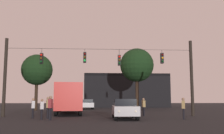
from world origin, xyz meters
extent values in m
plane|color=black|center=(0.00, 24.50, 0.00)|extent=(168.00, 168.00, 0.00)
cylinder|color=black|center=(-8.35, 16.28, 3.45)|extent=(0.28, 0.28, 6.90)
cylinder|color=black|center=(8.35, 16.28, 3.45)|extent=(0.28, 0.28, 6.90)
cylinder|color=black|center=(0.00, 16.28, 6.02)|extent=(16.71, 0.02, 0.02)
cylinder|color=black|center=(-5.25, 16.28, 5.79)|extent=(0.03, 0.03, 0.42)
cube|color=black|center=(-5.25, 16.28, 5.11)|extent=(0.26, 0.32, 0.95)
sphere|color=red|center=(-5.25, 16.10, 5.41)|extent=(0.20, 0.20, 0.20)
sphere|color=#5B3D0C|center=(-5.25, 16.10, 5.11)|extent=(0.20, 0.20, 0.20)
sphere|color=#0C4219|center=(-5.25, 16.10, 4.81)|extent=(0.20, 0.20, 0.20)
cylinder|color=black|center=(-1.41, 16.28, 5.86)|extent=(0.03, 0.03, 0.29)
cube|color=black|center=(-1.41, 16.28, 5.24)|extent=(0.26, 0.32, 0.95)
sphere|color=#510A0A|center=(-1.41, 16.10, 5.54)|extent=(0.20, 0.20, 0.20)
sphere|color=#5B3D0C|center=(-1.41, 16.10, 5.24)|extent=(0.20, 0.20, 0.20)
sphere|color=#1EE04C|center=(-1.41, 16.10, 4.94)|extent=(0.20, 0.20, 0.20)
cylinder|color=black|center=(1.71, 16.28, 5.75)|extent=(0.03, 0.03, 0.51)
cube|color=black|center=(1.71, 16.28, 5.02)|extent=(0.26, 0.32, 0.95)
sphere|color=red|center=(1.71, 16.10, 5.32)|extent=(0.20, 0.20, 0.20)
sphere|color=#5B3D0C|center=(1.71, 16.10, 5.02)|extent=(0.20, 0.20, 0.20)
sphere|color=#0C4219|center=(1.71, 16.10, 4.72)|extent=(0.20, 0.20, 0.20)
cylinder|color=black|center=(5.65, 16.28, 5.86)|extent=(0.03, 0.03, 0.29)
cube|color=black|center=(5.65, 16.28, 5.24)|extent=(0.26, 0.32, 0.95)
sphere|color=#510A0A|center=(5.65, 16.10, 5.54)|extent=(0.20, 0.20, 0.20)
sphere|color=orange|center=(5.65, 16.10, 5.24)|extent=(0.20, 0.20, 0.20)
sphere|color=#0C4219|center=(5.65, 16.10, 4.94)|extent=(0.20, 0.20, 0.20)
cube|color=#B21E19|center=(-3.24, 21.35, 1.75)|extent=(3.45, 11.18, 2.50)
cube|color=black|center=(-3.24, 21.35, 2.36)|extent=(3.43, 10.52, 0.70)
cylinder|color=black|center=(-4.70, 25.20, 0.50)|extent=(0.37, 1.02, 1.00)
cylinder|color=black|center=(-2.48, 25.39, 0.50)|extent=(0.37, 1.02, 1.00)
cylinder|color=black|center=(-4.16, 19.06, 0.50)|extent=(0.37, 1.02, 1.00)
cylinder|color=black|center=(-1.95, 19.25, 0.50)|extent=(0.37, 1.02, 1.00)
cylinder|color=black|center=(-3.99, 17.09, 0.50)|extent=(0.37, 1.02, 1.00)
cylinder|color=black|center=(-1.77, 17.28, 0.50)|extent=(0.37, 1.02, 1.00)
cube|color=beige|center=(-3.53, 24.64, 2.36)|extent=(2.62, 1.02, 0.56)
cube|color=beige|center=(-3.01, 18.61, 2.36)|extent=(2.62, 1.02, 0.56)
cube|color=#99999E|center=(1.84, 13.15, 0.66)|extent=(1.91, 4.34, 0.68)
cube|color=black|center=(1.84, 13.30, 1.26)|extent=(1.64, 2.36, 0.52)
cylinder|color=black|center=(2.59, 11.71, 0.32)|extent=(0.24, 0.65, 0.64)
cylinder|color=black|center=(1.01, 11.75, 0.32)|extent=(0.24, 0.65, 0.64)
cylinder|color=black|center=(2.66, 14.55, 0.32)|extent=(0.24, 0.65, 0.64)
cylinder|color=black|center=(1.09, 14.59, 0.32)|extent=(0.24, 0.65, 0.64)
sphere|color=white|center=(2.36, 11.04, 0.66)|extent=(0.18, 0.18, 0.18)
sphere|color=white|center=(1.21, 11.07, 0.66)|extent=(0.18, 0.18, 0.18)
cube|color=#99999E|center=(-1.72, 34.55, 0.66)|extent=(2.16, 4.44, 0.68)
cube|color=black|center=(-1.71, 34.40, 1.26)|extent=(1.78, 2.45, 0.52)
cylinder|color=black|center=(-2.63, 35.90, 0.32)|extent=(0.27, 0.66, 0.64)
cylinder|color=black|center=(-1.06, 36.04, 0.32)|extent=(0.27, 0.66, 0.64)
cylinder|color=black|center=(-2.39, 33.07, 0.32)|extent=(0.27, 0.66, 0.64)
cylinder|color=black|center=(-0.81, 33.21, 0.32)|extent=(0.27, 0.66, 0.64)
sphere|color=white|center=(-2.48, 36.60, 0.66)|extent=(0.18, 0.18, 0.18)
sphere|color=white|center=(-1.33, 36.70, 0.66)|extent=(0.18, 0.18, 0.18)
cylinder|color=black|center=(-3.69, 12.24, 0.43)|extent=(0.14, 0.14, 0.86)
cylinder|color=black|center=(-3.65, 12.40, 0.43)|extent=(0.14, 0.14, 0.86)
cube|color=maroon|center=(-3.67, 12.32, 1.19)|extent=(0.33, 0.41, 0.65)
sphere|color=#8C6B51|center=(-3.67, 12.32, 1.63)|extent=(0.23, 0.23, 0.23)
cylinder|color=black|center=(6.18, 12.39, 0.40)|extent=(0.14, 0.14, 0.80)
cylinder|color=black|center=(6.23, 12.54, 0.40)|extent=(0.14, 0.14, 0.80)
cube|color=#997F4C|center=(6.20, 12.46, 1.10)|extent=(0.35, 0.42, 0.60)
sphere|color=#8C6B51|center=(6.20, 12.46, 1.51)|extent=(0.22, 0.22, 0.22)
cylinder|color=black|center=(-4.46, 13.16, 0.38)|extent=(0.14, 0.14, 0.76)
cylinder|color=black|center=(-4.41, 13.01, 0.38)|extent=(0.14, 0.14, 0.76)
cube|color=silver|center=(-4.44, 13.09, 1.04)|extent=(0.34, 0.42, 0.57)
sphere|color=#8C6B51|center=(-4.44, 13.09, 1.43)|extent=(0.20, 0.20, 0.20)
cylinder|color=black|center=(-4.14, 13.92, 0.42)|extent=(0.14, 0.14, 0.84)
cylinder|color=black|center=(-4.18, 14.07, 0.42)|extent=(0.14, 0.14, 0.84)
cube|color=#997F4C|center=(-4.16, 13.99, 1.15)|extent=(0.32, 0.41, 0.63)
sphere|color=#8C6B51|center=(-4.16, 13.99, 1.58)|extent=(0.23, 0.23, 0.23)
cylinder|color=black|center=(-5.36, 14.30, 0.39)|extent=(0.14, 0.14, 0.79)
cylinder|color=black|center=(-5.42, 14.45, 0.39)|extent=(0.14, 0.14, 0.79)
cube|color=silver|center=(-5.39, 14.37, 1.08)|extent=(0.35, 0.42, 0.59)
sphere|color=#8C6B51|center=(-5.39, 14.37, 1.48)|extent=(0.21, 0.21, 0.21)
cylinder|color=black|center=(3.99, 16.73, 0.40)|extent=(0.14, 0.14, 0.80)
cylinder|color=black|center=(3.96, 16.89, 0.40)|extent=(0.14, 0.14, 0.80)
cube|color=#997F4C|center=(3.97, 16.81, 1.10)|extent=(0.29, 0.39, 0.60)
sphere|color=#8C6B51|center=(3.97, 16.81, 1.50)|extent=(0.22, 0.22, 0.22)
cube|color=black|center=(5.55, 46.66, 2.96)|extent=(16.25, 10.46, 5.92)
cube|color=black|center=(5.55, 46.66, 6.17)|extent=(16.25, 10.46, 0.50)
cylinder|color=#2D2116|center=(-8.64, 29.89, 2.06)|extent=(0.43, 0.43, 4.12)
sphere|color=black|center=(-8.64, 29.89, 5.63)|extent=(4.32, 4.32, 4.32)
cylinder|color=#2D2116|center=(5.74, 31.63, 2.43)|extent=(0.48, 0.48, 4.87)
sphere|color=black|center=(5.74, 31.63, 6.64)|extent=(5.06, 5.06, 5.06)
camera|label=1|loc=(-0.39, -7.04, 1.47)|focal=41.91mm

